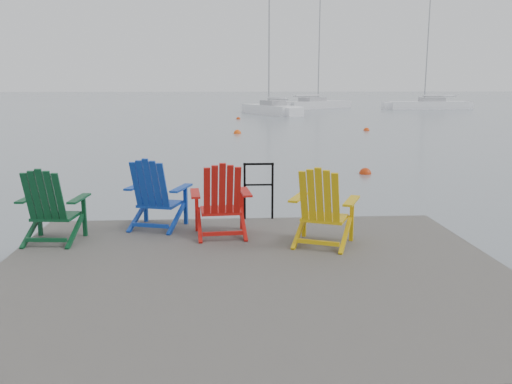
{
  "coord_description": "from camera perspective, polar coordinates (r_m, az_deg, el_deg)",
  "views": [
    {
      "loc": [
        -0.34,
        -5.9,
        2.6
      ],
      "look_at": [
        0.24,
        2.88,
        0.85
      ],
      "focal_mm": 38.0,
      "sensor_mm": 36.0,
      "label": 1
    }
  ],
  "objects": [
    {
      "name": "buoy_b",
      "position": [
        29.48,
        -1.98,
        6.18
      ],
      "size": [
        0.41,
        0.41,
        0.41
      ],
      "primitive_type": "sphere",
      "color": "#F9520E",
      "rests_on": "ground"
    },
    {
      "name": "handrail",
      "position": [
        8.51,
        0.27,
        0.71
      ],
      "size": [
        0.48,
        0.04,
        0.9
      ],
      "color": "black",
      "rests_on": "dock"
    },
    {
      "name": "chair_blue",
      "position": [
        8.08,
        -10.5,
        -0.15
      ],
      "size": [
        0.98,
        0.94,
        1.05
      ],
      "rotation": [
        0.0,
        0.0,
        -0.3
      ],
      "color": "#0F369E",
      "rests_on": "dock"
    },
    {
      "name": "sailboat_mid",
      "position": [
        61.26,
        6.21,
        9.08
      ],
      "size": [
        8.86,
        7.89,
        12.9
      ],
      "rotation": [
        0.0,
        0.0,
        -0.88
      ],
      "color": "silver",
      "rests_on": "ground"
    },
    {
      "name": "sailboat_far",
      "position": [
        62.71,
        17.66,
        8.67
      ],
      "size": [
        8.45,
        2.29,
        11.64
      ],
      "rotation": [
        0.0,
        0.0,
        1.58
      ],
      "color": "white",
      "rests_on": "ground"
    },
    {
      "name": "buoy_a",
      "position": [
        16.37,
        11.42,
        1.88
      ],
      "size": [
        0.36,
        0.36,
        0.36
      ],
      "primitive_type": "sphere",
      "color": "#BB300B",
      "rests_on": "ground"
    },
    {
      "name": "chair_red",
      "position": [
        7.54,
        -3.69,
        -0.8
      ],
      "size": [
        0.88,
        0.82,
        1.05
      ],
      "rotation": [
        0.0,
        0.0,
        0.08
      ],
      "color": "#B6120D",
      "rests_on": "dock"
    },
    {
      "name": "chair_yellow",
      "position": [
        7.15,
        7.03,
        -1.5
      ],
      "size": [
        1.02,
        0.98,
        1.05
      ],
      "rotation": [
        0.0,
        0.0,
        -0.4
      ],
      "color": "gold",
      "rests_on": "dock"
    },
    {
      "name": "buoy_d",
      "position": [
        41.82,
        -1.87,
        7.67
      ],
      "size": [
        0.33,
        0.33,
        0.33
      ],
      "primitive_type": "sphere",
      "color": "red",
      "rests_on": "ground"
    },
    {
      "name": "sailboat_near",
      "position": [
        48.9,
        1.59,
        8.61
      ],
      "size": [
        4.97,
        8.08,
        10.98
      ],
      "rotation": [
        0.0,
        0.0,
        0.4
      ],
      "color": "white",
      "rests_on": "ground"
    },
    {
      "name": "dock",
      "position": [
        6.32,
        -0.44,
        -9.61
      ],
      "size": [
        6.0,
        5.0,
        1.4
      ],
      "color": "#322F2C",
      "rests_on": "ground"
    },
    {
      "name": "buoy_c",
      "position": [
        31.93,
        11.55,
        6.35
      ],
      "size": [
        0.35,
        0.35,
        0.35
      ],
      "primitive_type": "sphere",
      "color": "red",
      "rests_on": "ground"
    },
    {
      "name": "chair_green",
      "position": [
        7.73,
        -20.78,
        -1.32
      ],
      "size": [
        0.87,
        0.81,
        1.02
      ],
      "rotation": [
        0.0,
        0.0,
        -0.1
      ],
      "color": "#0B3E20",
      "rests_on": "dock"
    },
    {
      "name": "ground",
      "position": [
        6.46,
        -0.43,
        -12.49
      ],
      "size": [
        400.0,
        400.0,
        0.0
      ],
      "primitive_type": "plane",
      "color": "slate",
      "rests_on": "ground"
    }
  ]
}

